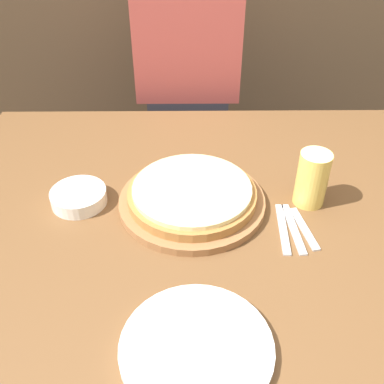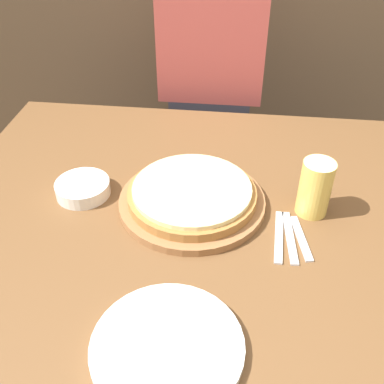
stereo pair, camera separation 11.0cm
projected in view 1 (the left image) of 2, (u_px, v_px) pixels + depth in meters
The scene contains 10 objects.
ground_plane at pixel (206, 379), 1.55m from camera, with size 12.00×12.00×0.00m, color #473828.
dining_table at pixel (209, 312), 1.32m from camera, with size 1.37×1.09×0.75m.
pizza_on_board at pixel (192, 197), 1.11m from camera, with size 0.36×0.36×0.06m.
beer_glass at pixel (313, 177), 1.09m from camera, with size 0.08×0.08×0.14m.
dinner_plate at pixel (196, 348), 0.80m from camera, with size 0.28×0.28×0.02m.
side_bowl at pixel (79, 197), 1.12m from camera, with size 0.14×0.14×0.04m.
fork at pixel (283, 229), 1.05m from camera, with size 0.03×0.17×0.00m.
dinner_knife at pixel (293, 229), 1.05m from camera, with size 0.03×0.17×0.00m.
spoon at pixel (304, 228), 1.05m from camera, with size 0.05×0.15×0.00m.
diner_person at pixel (188, 110), 1.73m from camera, with size 0.37×0.20×1.33m.
Camera 1 is at (-0.06, -0.83, 1.46)m, focal length 42.00 mm.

